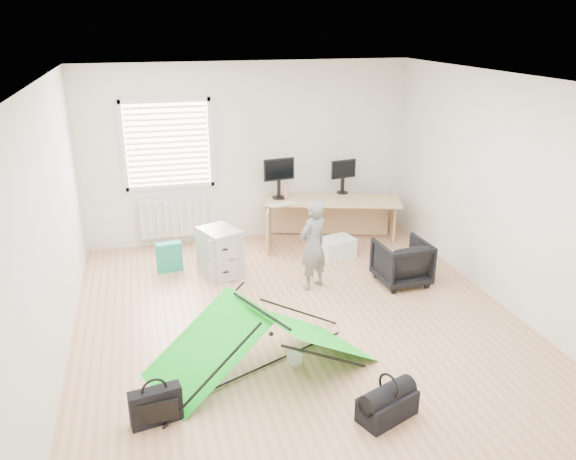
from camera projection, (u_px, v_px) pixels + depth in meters
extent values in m
plane|color=tan|center=(297.00, 318.00, 6.52)|extent=(5.50, 5.50, 0.00)
cube|color=silver|center=(249.00, 153.00, 8.53)|extent=(5.00, 0.02, 2.70)
cube|color=silver|center=(168.00, 145.00, 8.14)|extent=(1.20, 0.06, 1.20)
cube|color=silver|center=(173.00, 217.00, 8.49)|extent=(1.00, 0.12, 0.60)
cube|color=tan|center=(332.00, 221.00, 8.63)|extent=(2.13, 1.23, 0.69)
cube|color=#ACAFB2|center=(220.00, 252.00, 7.52)|extent=(0.61, 0.68, 0.66)
cube|color=black|center=(279.00, 184.00, 8.49)|extent=(0.49, 0.17, 0.46)
cube|color=black|center=(343.00, 181.00, 8.75)|extent=(0.42, 0.16, 0.39)
cube|color=beige|center=(282.00, 204.00, 8.26)|extent=(0.43, 0.21, 0.02)
cylinder|color=#C5716E|center=(286.00, 191.00, 8.52)|extent=(0.08, 0.08, 0.24)
imported|color=black|center=(402.00, 262.00, 7.31)|extent=(0.66, 0.68, 0.59)
imported|color=slate|center=(313.00, 245.00, 7.07)|extent=(0.51, 0.45, 1.18)
cube|color=silver|center=(336.00, 247.00, 8.17)|extent=(0.57, 0.46, 0.28)
cube|color=#1E8E73|center=(169.00, 257.00, 7.69)|extent=(0.36, 0.20, 0.41)
cube|color=black|center=(156.00, 406.00, 4.78)|extent=(0.46, 0.21, 0.33)
cube|color=silver|center=(294.00, 358.00, 5.64)|extent=(0.14, 0.14, 0.11)
cube|color=black|center=(387.00, 406.00, 4.86)|extent=(0.59, 0.44, 0.23)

